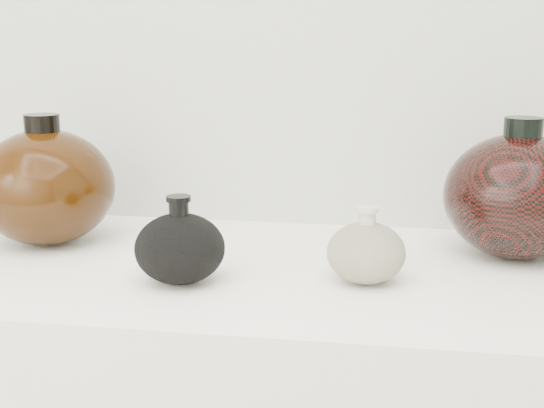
% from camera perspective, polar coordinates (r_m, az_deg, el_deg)
% --- Properties ---
extents(black_gourd_vase, '(0.13, 0.13, 0.12)m').
position_cam_1_polar(black_gourd_vase, '(1.00, -6.95, -3.28)').
color(black_gourd_vase, black).
rests_on(black_gourd_vase, display_counter).
extents(cream_gourd_vase, '(0.13, 0.13, 0.10)m').
position_cam_1_polar(cream_gourd_vase, '(1.00, 7.10, -3.61)').
color(cream_gourd_vase, beige).
rests_on(cream_gourd_vase, display_counter).
extents(left_round_pot, '(0.28, 0.28, 0.20)m').
position_cam_1_polar(left_round_pot, '(1.21, -16.65, 1.27)').
color(left_round_pot, black).
rests_on(left_round_pot, display_counter).
extents(right_round_pot, '(0.28, 0.28, 0.20)m').
position_cam_1_polar(right_round_pot, '(1.15, 18.05, 0.60)').
color(right_round_pot, black).
rests_on(right_round_pot, display_counter).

